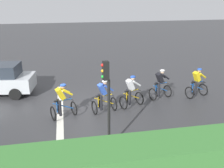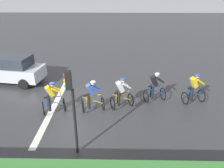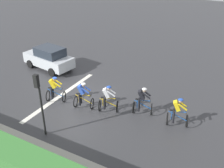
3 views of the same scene
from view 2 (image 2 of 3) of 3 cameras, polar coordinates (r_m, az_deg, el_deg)
ground_plane at (r=11.86m, az=-10.07°, el=-5.45°), size 80.00×80.00×0.00m
road_marking_stop_line at (r=12.09m, az=-14.73°, el=-5.29°), size 7.00×0.30×0.01m
cyclist_lead at (r=12.34m, az=20.60°, el=-1.32°), size 0.96×1.23×1.66m
cyclist_second at (r=11.95m, az=11.06°, el=-0.96°), size 0.98×1.24×1.66m
cyclist_mid at (r=11.10m, az=2.40°, el=-2.57°), size 1.04×1.26×1.66m
cyclist_fourth at (r=10.85m, az=-5.29°, el=-3.37°), size 0.94×1.22×1.66m
cyclist_trailing at (r=11.05m, az=-15.38°, el=-3.68°), size 1.03×1.25×1.66m
car_silver at (r=15.41m, az=-24.73°, el=3.45°), size 2.32×4.30×1.76m
traffic_light_near_crossing at (r=7.62m, az=-10.52°, el=-4.55°), size 0.22×0.31×3.34m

